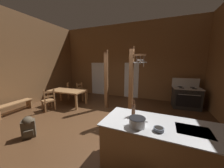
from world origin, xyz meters
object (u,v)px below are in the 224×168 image
(kitchen_island, at_px, (161,147))
(mixing_bowl_on_counter, at_px, (159,129))
(bench_along_left_wall, at_px, (15,106))
(ladderback_chair_near_window, at_px, (49,100))
(backpack, at_px, (28,126))
(stockpot_on_counter, at_px, (137,122))
(bottle_tall_on_counter, at_px, (133,110))
(stove_range, at_px, (186,97))
(dining_table, at_px, (67,92))
(ladderback_chair_at_table_end, at_px, (81,92))
(ladderback_chair_by_post, at_px, (71,91))

(kitchen_island, relative_size, mixing_bowl_on_counter, 13.16)
(mixing_bowl_on_counter, bearing_deg, bench_along_left_wall, 170.65)
(ladderback_chair_near_window, relative_size, backpack, 1.59)
(kitchen_island, height_order, bench_along_left_wall, kitchen_island)
(backpack, bearing_deg, stockpot_on_counter, 0.07)
(kitchen_island, relative_size, bottle_tall_on_counter, 6.55)
(kitchen_island, height_order, stove_range, stove_range)
(dining_table, xyz_separation_m, mixing_bowl_on_counter, (4.15, -2.50, 0.31))
(stove_range, relative_size, mixing_bowl_on_counter, 7.92)
(ladderback_chair_near_window, relative_size, ladderback_chair_at_table_end, 1.00)
(stove_range, xyz_separation_m, backpack, (-4.44, -4.18, -0.17))
(stove_range, bearing_deg, ladderback_chair_at_table_end, -171.92)
(stove_range, relative_size, bottle_tall_on_counter, 3.94)
(mixing_bowl_on_counter, distance_m, bottle_tall_on_counter, 0.67)
(dining_table, relative_size, bench_along_left_wall, 1.27)
(ladderback_chair_at_table_end, xyz_separation_m, backpack, (0.75, -3.45, -0.14))
(ladderback_chair_near_window, height_order, stockpot_on_counter, stockpot_on_counter)
(dining_table, distance_m, mixing_bowl_on_counter, 4.85)
(bench_along_left_wall, relative_size, stockpot_on_counter, 3.80)
(ladderback_chair_at_table_end, height_order, backpack, ladderback_chair_at_table_end)
(stockpot_on_counter, bearing_deg, mixing_bowl_on_counter, -3.22)
(ladderback_chair_at_table_end, height_order, bench_along_left_wall, ladderback_chair_at_table_end)
(ladderback_chair_by_post, xyz_separation_m, backpack, (1.36, -3.30, -0.14))
(kitchen_island, bearing_deg, ladderback_chair_at_table_end, 141.93)
(ladderback_chair_at_table_end, bearing_deg, stockpot_on_counter, -43.08)
(ladderback_chair_at_table_end, relative_size, bench_along_left_wall, 0.70)
(bench_along_left_wall, xyz_separation_m, stockpot_on_counter, (5.10, -0.88, 0.70))
(backpack, bearing_deg, ladderback_chair_near_window, 124.32)
(dining_table, bearing_deg, bottle_tall_on_counter, -29.63)
(kitchen_island, xyz_separation_m, dining_table, (-4.21, 2.25, 0.19))
(dining_table, bearing_deg, backpack, -70.95)
(kitchen_island, bearing_deg, ladderback_chair_by_post, 146.96)
(kitchen_island, distance_m, dining_table, 4.78)
(mixing_bowl_on_counter, bearing_deg, ladderback_chair_near_window, 159.72)
(backpack, bearing_deg, bench_along_left_wall, 157.81)
(stove_range, xyz_separation_m, bottle_tall_on_counter, (-1.65, -3.77, 0.58))
(backpack, bearing_deg, ladderback_chair_by_post, 112.38)
(stockpot_on_counter, bearing_deg, dining_table, 146.82)
(ladderback_chair_near_window, xyz_separation_m, ladderback_chair_at_table_end, (0.35, 1.84, 0.00))
(stove_range, bearing_deg, mixing_bowl_on_counter, -105.26)
(ladderback_chair_at_table_end, relative_size, stockpot_on_counter, 2.67)
(ladderback_chair_by_post, height_order, ladderback_chair_at_table_end, same)
(ladderback_chair_by_post, relative_size, backpack, 1.59)
(stove_range, xyz_separation_m, ladderback_chair_by_post, (-5.79, -0.88, -0.03))
(dining_table, relative_size, mixing_bowl_on_counter, 10.34)
(bench_along_left_wall, bearing_deg, ladderback_chair_by_post, 71.65)
(bench_along_left_wall, bearing_deg, dining_table, 50.91)
(ladderback_chair_near_window, relative_size, bench_along_left_wall, 0.70)
(dining_table, height_order, mixing_bowl_on_counter, mixing_bowl_on_counter)
(kitchen_island, relative_size, backpack, 3.68)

